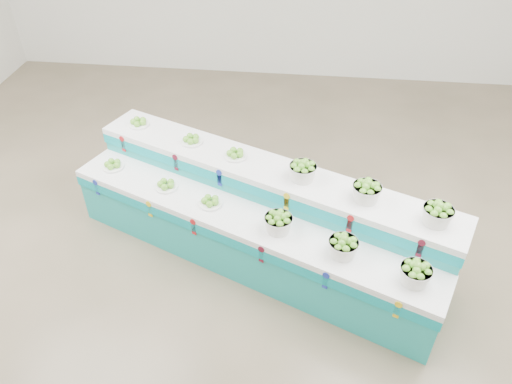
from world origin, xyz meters
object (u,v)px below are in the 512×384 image
at_px(plate_upper_mid, 191,139).
at_px(basket_upper_right, 438,214).
at_px(basket_lower_left, 278,222).
at_px(display_stand, 256,218).

bearing_deg(plate_upper_mid, basket_upper_right, -22.96).
xyz_separation_m(basket_lower_left, basket_upper_right, (1.47, -0.05, 0.30)).
xyz_separation_m(display_stand, basket_lower_left, (0.27, -0.40, 0.32)).
height_order(basket_lower_left, plate_upper_mid, plate_upper_mid).
bearing_deg(basket_upper_right, display_stand, 165.49).
height_order(display_stand, basket_lower_left, display_stand).
bearing_deg(basket_upper_right, plate_upper_mid, 157.04).
bearing_deg(display_stand, basket_upper_right, 8.45).
relative_size(basket_lower_left, basket_upper_right, 1.00).
distance_m(display_stand, plate_upper_mid, 1.18).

